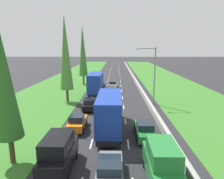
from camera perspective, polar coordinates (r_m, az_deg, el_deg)
ground_plane at (r=63.01m, az=0.68°, el=3.66°), size 300.00×300.00×0.00m
grass_verge_left at (r=64.38m, az=-10.67°, el=3.65°), size 14.00×140.00×0.04m
grass_verge_right at (r=64.49m, az=13.56°, el=3.54°), size 14.00×140.00×0.04m
median_barrier at (r=63.16m, az=5.87°, el=4.01°), size 0.44×120.00×0.85m
lane_markings at (r=63.01m, az=0.68°, el=3.66°), size 3.64×116.00×0.01m
black_van_left_lane at (r=15.68m, az=-15.02°, el=-17.23°), size 1.96×4.90×2.82m
grey_sedan_centre_lane at (r=14.42m, az=-0.67°, el=-22.35°), size 1.82×4.50×1.64m
green_van_right_lane at (r=14.56m, az=14.02°, el=-19.63°), size 1.96×4.90×2.82m
blue_box_truck_centre_lane at (r=21.69m, az=-0.69°, el=-6.26°), size 2.46×9.40×4.18m
orange_hatchback_left_lane at (r=22.68m, az=-9.95°, el=-9.24°), size 1.74×3.90×1.72m
silver_hatchback_centre_lane at (r=31.85m, az=-0.31°, el=-2.89°), size 1.74×3.90×1.72m
yellow_hatchback_centre_lane at (r=37.50m, az=0.19°, el=-0.64°), size 1.74×3.90×1.72m
green_sedan_right_lane at (r=20.76m, az=9.35°, el=-11.32°), size 1.82×4.50×1.64m
black_sedan_left_lane at (r=29.62m, az=-6.36°, el=-4.14°), size 1.82×4.50×1.64m
white_hatchback_centre_lane at (r=44.65m, az=0.25°, el=1.38°), size 1.74×3.90×1.72m
blue_box_truck_left_lane at (r=39.20m, az=-4.62°, el=1.88°), size 2.46×9.40×4.18m
blue_hatchback_left_lane at (r=47.91m, az=-3.41°, el=2.07°), size 1.74×3.90×1.72m
poplar_tree_nearest at (r=16.44m, az=-28.45°, el=1.40°), size 2.06×2.06×10.59m
poplar_tree_second at (r=33.30m, az=-13.20°, el=10.13°), size 2.15×2.15×14.13m
poplar_tree_third at (r=49.58m, az=-8.37°, el=10.83°), size 2.16×2.16×14.26m
street_light_mast at (r=31.73m, az=11.54°, el=4.90°), size 3.20×0.28×9.00m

